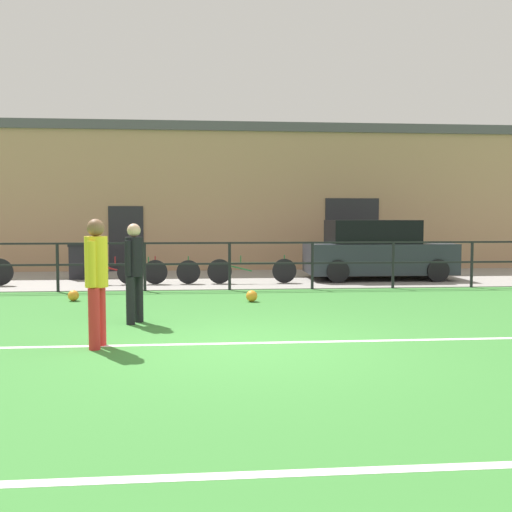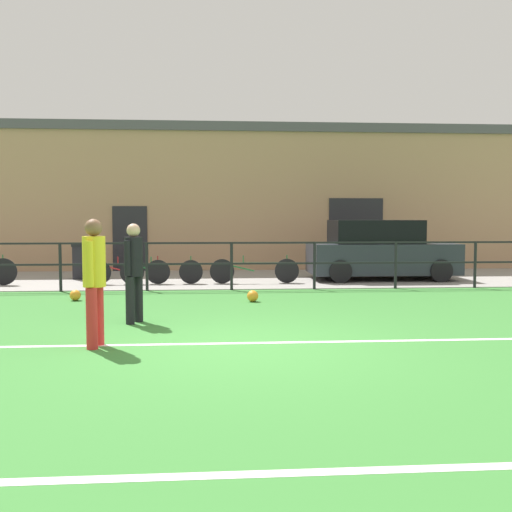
{
  "view_description": "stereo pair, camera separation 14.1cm",
  "coord_description": "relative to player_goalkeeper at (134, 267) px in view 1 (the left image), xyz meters",
  "views": [
    {
      "loc": [
        -0.54,
        -7.52,
        1.72
      ],
      "look_at": [
        0.34,
        2.57,
        1.04
      ],
      "focal_mm": 39.94,
      "sensor_mm": 36.0,
      "label": 1
    },
    {
      "loc": [
        -0.4,
        -7.53,
        1.72
      ],
      "look_at": [
        0.34,
        2.57,
        1.04
      ],
      "focal_mm": 39.94,
      "sensor_mm": 36.0,
      "label": 2
    }
  ],
  "objects": [
    {
      "name": "bicycle_parked_4",
      "position": [
        2.34,
        5.37,
        -0.57
      ],
      "size": [
        2.33,
        0.04,
        0.74
      ],
      "color": "black",
      "rests_on": "pavement_strip"
    },
    {
      "name": "player_goalkeeper",
      "position": [
        0.0,
        0.0,
        0.0
      ],
      "size": [
        0.29,
        0.41,
        1.63
      ],
      "rotation": [
        0.0,
        0.0,
        4.24
      ],
      "color": "black",
      "rests_on": "ground"
    },
    {
      "name": "soccer_ball_match",
      "position": [
        -1.59,
        2.65,
        -0.81
      ],
      "size": [
        0.23,
        0.23,
        0.23
      ],
      "primitive_type": "sphere",
      "color": "orange",
      "rests_on": "ground"
    },
    {
      "name": "player_striker",
      "position": [
        -0.28,
        -1.73,
        0.04
      ],
      "size": [
        0.3,
        0.46,
        1.71
      ],
      "rotation": [
        0.0,
        0.0,
        1.44
      ],
      "color": "red",
      "rests_on": "ground"
    },
    {
      "name": "trash_bin_0",
      "position": [
        -2.28,
        6.86,
        -0.41
      ],
      "size": [
        0.69,
        0.58,
        0.99
      ],
      "color": "black",
      "rests_on": "pavement_strip"
    },
    {
      "name": "ground",
      "position": [
        1.71,
        -1.83,
        -0.95
      ],
      "size": [
        60.0,
        44.0,
        0.04
      ],
      "primitive_type": "cube",
      "color": "#387A33"
    },
    {
      "name": "clubhouse_facade",
      "position": [
        1.71,
        10.37,
        1.49
      ],
      "size": [
        28.0,
        2.56,
        4.82
      ],
      "color": "tan",
      "rests_on": "ground"
    },
    {
      "name": "field_line_hash",
      "position": [
        1.71,
        -5.66,
        -0.92
      ],
      "size": [
        36.0,
        0.11,
        0.0
      ],
      "primitive_type": "cube",
      "color": "white",
      "rests_on": "ground"
    },
    {
      "name": "parked_car_red",
      "position": [
        5.9,
        6.16,
        -0.13
      ],
      "size": [
        3.99,
        1.9,
        1.64
      ],
      "color": "#282D38",
      "rests_on": "pavement_strip"
    },
    {
      "name": "field_line_touchline",
      "position": [
        1.71,
        -1.65,
        -0.92
      ],
      "size": [
        36.0,
        0.11,
        0.0
      ],
      "primitive_type": "cube",
      "color": "white",
      "rests_on": "ground"
    },
    {
      "name": "pavement_strip",
      "position": [
        1.71,
        6.67,
        -0.92
      ],
      "size": [
        48.0,
        5.0,
        0.02
      ],
      "primitive_type": "cube",
      "color": "gray",
      "rests_on": "ground"
    },
    {
      "name": "perimeter_fence",
      "position": [
        1.71,
        4.17,
        -0.18
      ],
      "size": [
        36.07,
        0.07,
        1.15
      ],
      "color": "black",
      "rests_on": "ground"
    },
    {
      "name": "bicycle_parked_0",
      "position": [
        -0.9,
        5.37,
        -0.58
      ],
      "size": [
        2.12,
        0.04,
        0.73
      ],
      "color": "black",
      "rests_on": "pavement_strip"
    },
    {
      "name": "soccer_ball_spare",
      "position": [
        2.09,
        2.23,
        -0.81
      ],
      "size": [
        0.23,
        0.23,
        0.23
      ],
      "primitive_type": "sphere",
      "color": "orange",
      "rests_on": "ground"
    },
    {
      "name": "bicycle_parked_1",
      "position": [
        -0.06,
        5.37,
        -0.58
      ],
      "size": [
        2.12,
        0.04,
        0.72
      ],
      "color": "black",
      "rests_on": "pavement_strip"
    }
  ]
}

